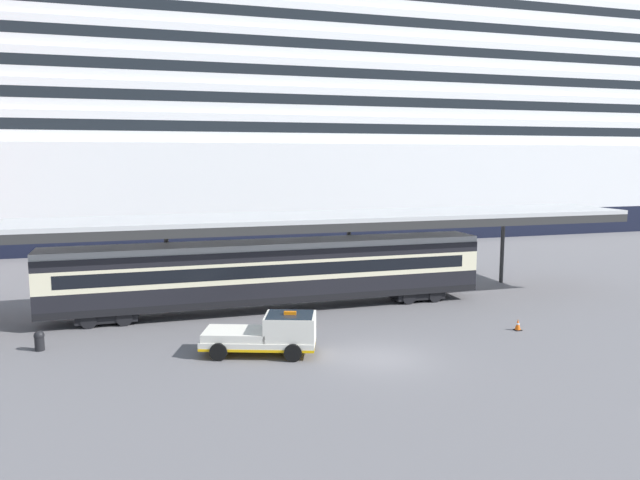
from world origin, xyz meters
TOP-DOWN VIEW (x-y plane):
  - ground_plane at (0.00, 0.00)m, footprint 400.00×400.00m
  - cruise_ship at (18.02, 46.36)m, footprint 163.75×23.58m
  - platform_canopy at (-2.95, 10.39)m, footprint 46.83×5.68m
  - train_carriage at (-2.95, 10.00)m, footprint 25.67×2.81m
  - service_truck at (-4.78, 2.05)m, footprint 5.58×3.62m
  - traffic_cone_near at (-1.65, 5.92)m, footprint 0.36×0.36m
  - traffic_cone_mid at (8.45, 2.07)m, footprint 0.36×0.36m
  - quay_bollard at (-15.03, 5.68)m, footprint 0.48×0.48m

SIDE VIEW (x-z plane):
  - ground_plane at x=0.00m, z-range 0.00..0.00m
  - traffic_cone_near at x=-1.65m, z-range -0.01..0.59m
  - traffic_cone_mid at x=8.45m, z-range -0.01..0.60m
  - quay_bollard at x=-15.03m, z-range 0.04..1.00m
  - service_truck at x=-4.78m, z-range -0.02..2.00m
  - train_carriage at x=-2.95m, z-range 0.26..4.37m
  - platform_canopy at x=-2.95m, z-range 2.56..8.09m
  - cruise_ship at x=18.02m, z-range -6.22..32.74m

